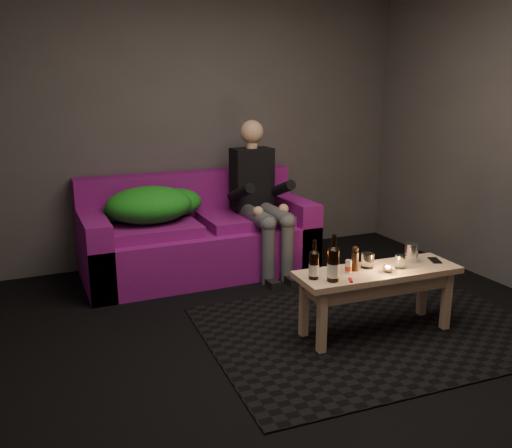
# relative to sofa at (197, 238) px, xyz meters

# --- Properties ---
(floor) EXTENTS (4.50, 4.50, 0.00)m
(floor) POSITION_rel_sofa_xyz_m (0.25, -1.82, -0.31)
(floor) COLOR black
(floor) RESTS_ON ground
(room) EXTENTS (4.50, 4.50, 4.50)m
(room) POSITION_rel_sofa_xyz_m (0.25, -1.35, 1.33)
(room) COLOR silver
(room) RESTS_ON ground
(rug) EXTENTS (2.31, 1.73, 0.01)m
(rug) POSITION_rel_sofa_xyz_m (0.71, -1.64, -0.31)
(rug) COLOR black
(rug) RESTS_ON floor
(sofa) EXTENTS (2.00, 0.90, 0.86)m
(sofa) POSITION_rel_sofa_xyz_m (0.00, 0.00, 0.00)
(sofa) COLOR #821178
(sofa) RESTS_ON floor
(green_blanket) EXTENTS (0.88, 0.60, 0.30)m
(green_blanket) POSITION_rel_sofa_xyz_m (-0.38, -0.01, 0.34)
(green_blanket) COLOR #15781E
(green_blanket) RESTS_ON sofa
(person) EXTENTS (0.36, 0.83, 1.33)m
(person) POSITION_rel_sofa_xyz_m (0.53, -0.16, 0.38)
(person) COLOR black
(person) RESTS_ON sofa
(coffee_table) EXTENTS (1.13, 0.41, 0.46)m
(coffee_table) POSITION_rel_sofa_xyz_m (0.71, -1.69, 0.06)
(coffee_table) COLOR tan
(coffee_table) RESTS_ON rug
(beer_bottle_a) EXTENTS (0.06, 0.06, 0.25)m
(beer_bottle_a) POSITION_rel_sofa_xyz_m (0.23, -1.68, 0.24)
(beer_bottle_a) COLOR black
(beer_bottle_a) RESTS_ON coffee_table
(beer_bottle_b) EXTENTS (0.08, 0.08, 0.30)m
(beer_bottle_b) POSITION_rel_sofa_xyz_m (0.32, -1.76, 0.26)
(beer_bottle_b) COLOR black
(beer_bottle_b) RESTS_ON coffee_table
(salt_shaker) EXTENTS (0.05, 0.05, 0.09)m
(salt_shaker) POSITION_rel_sofa_xyz_m (0.49, -1.67, 0.19)
(salt_shaker) COLOR silver
(salt_shaker) RESTS_ON coffee_table
(pepper_mill) EXTENTS (0.06, 0.06, 0.13)m
(pepper_mill) POSITION_rel_sofa_xyz_m (0.55, -1.65, 0.21)
(pepper_mill) COLOR black
(pepper_mill) RESTS_ON coffee_table
(tumbler_back) EXTENTS (0.10, 0.10, 0.10)m
(tumbler_back) POSITION_rel_sofa_xyz_m (0.66, -1.64, 0.20)
(tumbler_back) COLOR white
(tumbler_back) RESTS_ON coffee_table
(tealight) EXTENTS (0.06, 0.06, 0.04)m
(tealight) POSITION_rel_sofa_xyz_m (0.74, -1.76, 0.17)
(tealight) COLOR white
(tealight) RESTS_ON coffee_table
(tumbler_front) EXTENTS (0.08, 0.08, 0.09)m
(tumbler_front) POSITION_rel_sofa_xyz_m (0.86, -1.73, 0.19)
(tumbler_front) COLOR white
(tumbler_front) RESTS_ON coffee_table
(steel_cup) EXTENTS (0.10, 0.10, 0.13)m
(steel_cup) POSITION_rel_sofa_xyz_m (1.02, -1.65, 0.21)
(steel_cup) COLOR silver
(steel_cup) RESTS_ON coffee_table
(smartphone) EXTENTS (0.10, 0.14, 0.01)m
(smartphone) POSITION_rel_sofa_xyz_m (1.18, -1.71, 0.15)
(smartphone) COLOR black
(smartphone) RESTS_ON coffee_table
(red_lighter) EXTENTS (0.04, 0.07, 0.01)m
(red_lighter) POSITION_rel_sofa_xyz_m (0.42, -1.80, 0.15)
(red_lighter) COLOR #BA0B17
(red_lighter) RESTS_ON coffee_table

